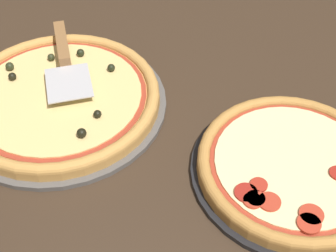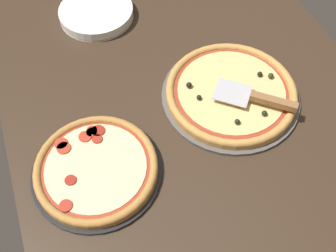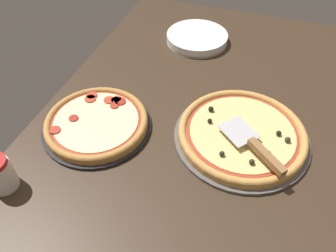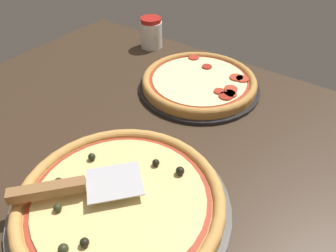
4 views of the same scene
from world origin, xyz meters
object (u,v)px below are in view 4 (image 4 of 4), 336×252
(pizza_back, at_px, (199,81))
(serving_spatula, at_px, (65,188))
(parmesan_shaker, at_px, (151,33))
(pizza_front, at_px, (120,200))

(pizza_back, height_order, serving_spatula, serving_spatula)
(serving_spatula, height_order, parmesan_shaker, parmesan_shaker)
(pizza_front, distance_m, parmesan_shaker, 0.67)
(pizza_back, distance_m, serving_spatula, 0.49)
(pizza_front, relative_size, serving_spatula, 1.83)
(pizza_back, height_order, parmesan_shaker, parmesan_shaker)
(parmesan_shaker, bearing_deg, pizza_front, -56.70)
(pizza_front, height_order, parmesan_shaker, parmesan_shaker)
(pizza_front, height_order, pizza_back, pizza_front)
(pizza_front, xyz_separation_m, parmesan_shaker, (-0.37, 0.56, 0.03))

